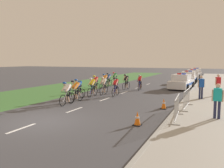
{
  "coord_description": "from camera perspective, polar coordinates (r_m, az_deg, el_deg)",
  "views": [
    {
      "loc": [
        7.37,
        -8.22,
        2.86
      ],
      "look_at": [
        0.32,
        7.34,
        1.1
      ],
      "focal_mm": 36.45,
      "sensor_mm": 36.0,
      "label": 1
    }
  ],
  "objects": [
    {
      "name": "crowd_barrier_middle",
      "position": [
        13.93,
        18.2,
        -3.57
      ],
      "size": [
        0.57,
        2.32,
        1.07
      ],
      "color": "#B7BABF",
      "rests_on": "sidewalk_slab"
    },
    {
      "name": "spectator_closest",
      "position": [
        19.74,
        25.05,
        0.16
      ],
      "size": [
        0.45,
        0.4,
        1.68
      ],
      "color": "#23284C",
      "rests_on": "sidewalk_slab"
    },
    {
      "name": "police_car_second",
      "position": [
        30.57,
        18.59,
        1.49
      ],
      "size": [
        2.08,
        4.44,
        1.59
      ],
      "color": "white",
      "rests_on": "ground"
    },
    {
      "name": "traffic_cone_near",
      "position": [
        10.22,
        6.38,
        -8.61
      ],
      "size": [
        0.36,
        0.36,
        0.64
      ],
      "color": "black",
      "rests_on": "ground"
    },
    {
      "name": "cyclist_tenth",
      "position": [
        22.21,
        7.0,
        0.48
      ],
      "size": [
        0.45,
        1.72,
        1.56
      ],
      "color": "black",
      "rests_on": "ground"
    },
    {
      "name": "police_car_furthest",
      "position": [
        43.0,
        20.3,
        2.62
      ],
      "size": [
        2.3,
        4.54,
        1.59
      ],
      "color": "silver",
      "rests_on": "ground"
    },
    {
      "name": "lane_markings_centre",
      "position": [
        18.71,
        0.89,
        -2.9
      ],
      "size": [
        0.14,
        21.6,
        0.01
      ],
      "color": "white",
      "rests_on": "ground"
    },
    {
      "name": "spectator_back",
      "position": [
        17.45,
        21.44,
        -0.37
      ],
      "size": [
        0.47,
        0.38,
        1.68
      ],
      "color": "#23284C",
      "rests_on": "sidewalk_slab"
    },
    {
      "name": "crowd_barrier_front",
      "position": [
        11.15,
        15.93,
        -5.81
      ],
      "size": [
        0.64,
        2.32,
        1.07
      ],
      "color": "#B7BABF",
      "rests_on": "sidewalk_slab"
    },
    {
      "name": "police_car_nearest",
      "position": [
        24.19,
        17.01,
        0.45
      ],
      "size": [
        2.3,
        4.54,
        1.59
      ],
      "color": "silver",
      "rests_on": "ground"
    },
    {
      "name": "cyclist_ninth",
      "position": [
        23.52,
        -1.78,
        0.82
      ],
      "size": [
        0.42,
        1.72,
        1.56
      ],
      "color": "black",
      "rests_on": "ground"
    },
    {
      "name": "cyclist_fourth",
      "position": [
        18.23,
        -4.96,
        -0.67
      ],
      "size": [
        0.42,
        1.72,
        1.56
      ],
      "color": "black",
      "rests_on": "ground"
    },
    {
      "name": "cyclist_twelfth",
      "position": [
        27.03,
        0.7,
        1.48
      ],
      "size": [
        0.46,
        1.72,
        1.56
      ],
      "color": "black",
      "rests_on": "ground"
    },
    {
      "name": "cyclist_third",
      "position": [
        17.11,
        -8.46,
        -1.14
      ],
      "size": [
        0.43,
        1.72,
        1.56
      ],
      "color": "black",
      "rests_on": "ground"
    },
    {
      "name": "grass_verge",
      "position": [
        26.58,
        -8.33,
        -0.34
      ],
      "size": [
        7.0,
        60.0,
        0.01
      ],
      "primitive_type": "cube",
      "color": "#3D7033",
      "rests_on": "ground"
    },
    {
      "name": "spectator_middle",
      "position": [
        11.82,
        24.95,
        -3.33
      ],
      "size": [
        0.52,
        0.24,
        1.68
      ],
      "color": "#23284C",
      "rests_on": "sidewalk_slab"
    },
    {
      "name": "traffic_cone_mid",
      "position": [
        13.88,
        12.85,
        -4.85
      ],
      "size": [
        0.36,
        0.36,
        0.64
      ],
      "color": "black",
      "rests_on": "ground"
    },
    {
      "name": "cyclist_sixth",
      "position": [
        18.34,
        0.89,
        -0.61
      ],
      "size": [
        0.44,
        1.72,
        1.56
      ],
      "color": "black",
      "rests_on": "ground"
    },
    {
      "name": "ground_plane",
      "position": [
        11.41,
        -17.13,
        -8.91
      ],
      "size": [
        160.0,
        160.0,
        0.0
      ],
      "primitive_type": "plane",
      "color": "#424247"
    },
    {
      "name": "cyclist_lead",
      "position": [
        14.97,
        -11.21,
        -2.2
      ],
      "size": [
        0.42,
        1.72,
        1.56
      ],
      "color": "black",
      "rests_on": "ground"
    },
    {
      "name": "cyclist_seventh",
      "position": [
        20.98,
        -4.16,
        0.2
      ],
      "size": [
        0.43,
        1.72,
        1.56
      ],
      "color": "black",
      "rests_on": "ground"
    },
    {
      "name": "sidewalk_slab",
      "position": [
        22.4,
        23.8,
        -1.8
      ],
      "size": [
        3.71,
        60.0,
        0.12
      ],
      "primitive_type": "cube",
      "color": "#A3A099",
      "rests_on": "ground"
    },
    {
      "name": "cyclist_eleventh",
      "position": [
        24.71,
        -0.89,
        1.07
      ],
      "size": [
        0.43,
        1.72,
        1.56
      ],
      "color": "black",
      "rests_on": "ground"
    },
    {
      "name": "cyclist_second",
      "position": [
        15.91,
        -9.18,
        -1.68
      ],
      "size": [
        0.45,
        1.72,
        1.56
      ],
      "color": "black",
      "rests_on": "ground"
    },
    {
      "name": "cyclist_eighth",
      "position": [
        22.51,
        3.56,
        0.59
      ],
      "size": [
        0.43,
        1.72,
        1.56
      ],
      "color": "black",
      "rests_on": "ground"
    },
    {
      "name": "kerb_edge",
      "position": [
        22.48,
        19.27,
        -1.59
      ],
      "size": [
        0.16,
        60.0,
        0.13
      ],
      "primitive_type": "cube",
      "color": "#9E9E99",
      "rests_on": "ground"
    },
    {
      "name": "police_car_third",
      "position": [
        37.21,
        19.64,
        2.19
      ],
      "size": [
        2.19,
        4.49,
        1.59
      ],
      "color": "silver",
      "rests_on": "ground"
    },
    {
      "name": "cyclist_fifth",
      "position": [
        19.13,
        -2.11,
        -0.35
      ],
      "size": [
        0.44,
        1.72,
        1.56
      ],
      "color": "black",
      "rests_on": "ground"
    }
  ]
}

